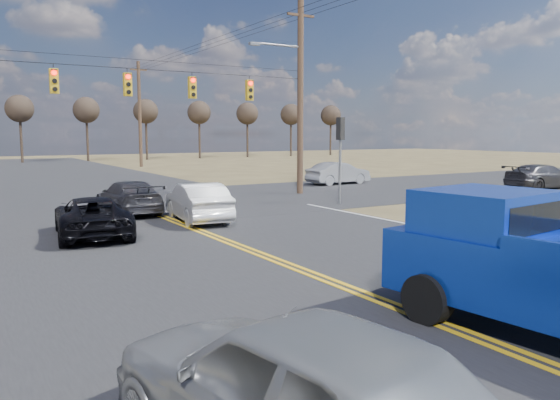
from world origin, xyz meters
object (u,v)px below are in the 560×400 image
silver_suv (301,393)px  cross_car_east_near (338,173)px  white_car_queue (198,202)px  black_suv (92,217)px  cross_car_east_far (543,176)px  dgrey_car_queue (129,197)px

silver_suv → cross_car_east_near: (18.30, 23.50, -0.11)m
white_car_queue → cross_car_east_near: white_car_queue is taller
silver_suv → white_car_queue: 15.28m
black_suv → cross_car_east_near: size_ratio=1.07×
silver_suv → white_car_queue: (5.00, 14.44, -0.11)m
black_suv → silver_suv: bearing=93.0°
silver_suv → black_suv: (1.03, 13.31, -0.18)m
cross_car_east_near → cross_car_east_far: 11.90m
silver_suv → white_car_queue: bearing=-117.8°
dgrey_car_queue → cross_car_east_far: bearing=175.0°
white_car_queue → cross_car_east_near: 16.09m
white_car_queue → dgrey_car_queue: 3.58m
silver_suv → cross_car_east_far: 30.75m
black_suv → dgrey_car_queue: dgrey_car_queue is taller
silver_suv → white_car_queue: size_ratio=1.11×
white_car_queue → dgrey_car_queue: size_ratio=0.94×
white_car_queue → dgrey_car_queue: white_car_queue is taller
cross_car_east_near → cross_car_east_far: size_ratio=0.87×
silver_suv → dgrey_car_queue: size_ratio=1.05×
white_car_queue → cross_car_east_far: size_ratio=0.87×
dgrey_car_queue → cross_car_east_far: cross_car_east_far is taller
silver_suv → cross_car_east_far: (26.77, 15.14, -0.10)m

